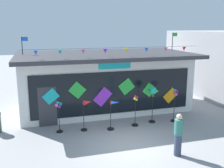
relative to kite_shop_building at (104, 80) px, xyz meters
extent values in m
plane|color=gray|center=(-0.36, -5.47, -1.72)|extent=(80.00, 80.00, 0.00)
cube|color=silver|center=(0.00, 0.06, -0.13)|extent=(9.60, 4.49, 3.19)
cube|color=#333338|center=(0.00, -0.42, 1.57)|extent=(10.00, 5.46, 0.20)
cube|color=white|center=(0.00, -2.22, 1.19)|extent=(8.83, 0.08, 0.46)
cube|color=#19B7BC|center=(0.00, -2.25, 1.19)|extent=(1.73, 0.04, 0.32)
cube|color=black|center=(0.00, -2.21, -0.24)|extent=(8.64, 0.06, 2.25)
cube|color=#333338|center=(-3.45, -2.22, -0.72)|extent=(0.90, 0.07, 2.00)
cube|color=#19B7BC|center=(-3.28, -2.27, -0.19)|extent=(0.87, 0.03, 0.84)
cube|color=green|center=(-1.96, -2.27, 0.04)|extent=(0.92, 0.03, 0.92)
cube|color=purple|center=(-0.65, -2.27, -0.41)|extent=(1.04, 0.03, 1.07)
cube|color=green|center=(0.66, -2.27, 0.06)|extent=(0.96, 0.03, 0.94)
cube|color=green|center=(1.97, -2.27, -0.21)|extent=(0.82, 0.03, 0.83)
cube|color=orange|center=(3.28, -2.27, -0.63)|extent=(0.93, 0.03, 0.91)
cylinder|color=black|center=(0.00, -2.46, 2.13)|extent=(9.21, 0.01, 0.01)
cone|color=blue|center=(-3.86, -2.46, 1.99)|extent=(0.20, 0.20, 0.22)
cone|color=#19B7BC|center=(-2.76, -2.46, 1.99)|extent=(0.20, 0.20, 0.22)
cone|color=#EA4CA3|center=(-1.65, -2.46, 1.99)|extent=(0.20, 0.20, 0.22)
cone|color=purple|center=(-0.55, -2.46, 1.99)|extent=(0.20, 0.20, 0.22)
cone|color=yellow|center=(0.55, -2.46, 1.99)|extent=(0.20, 0.20, 0.22)
cone|color=blue|center=(1.66, -2.46, 1.99)|extent=(0.20, 0.20, 0.22)
cone|color=#EA4CA3|center=(2.76, -2.46, 1.99)|extent=(0.20, 0.20, 0.22)
cone|color=red|center=(3.87, -2.46, 1.99)|extent=(0.20, 0.20, 0.22)
cylinder|color=black|center=(-4.55, 0.06, 2.15)|extent=(0.04, 0.04, 0.97)
cube|color=blue|center=(-4.39, 0.06, 2.51)|extent=(0.32, 0.02, 0.22)
cylinder|color=black|center=(4.55, 0.06, 2.23)|extent=(0.04, 0.04, 1.13)
cube|color=green|center=(4.71, 0.06, 2.68)|extent=(0.32, 0.02, 0.22)
cylinder|color=black|center=(-2.99, -3.20, -1.69)|extent=(0.30, 0.30, 0.06)
cylinder|color=black|center=(-2.99, -3.20, -1.03)|extent=(0.03, 0.03, 1.37)
cylinder|color=black|center=(-2.99, -3.24, -0.35)|extent=(0.06, 0.04, 0.06)
cone|color=#19B7BC|center=(-2.89, -3.24, -0.35)|extent=(0.14, 0.15, 0.14)
cone|color=#19B7BC|center=(-2.99, -3.24, -0.25)|extent=(0.15, 0.14, 0.14)
cone|color=#EA4CA3|center=(-3.09, -3.24, -0.35)|extent=(0.14, 0.15, 0.14)
cone|color=purple|center=(-2.99, -3.24, -0.45)|extent=(0.15, 0.14, 0.14)
cylinder|color=black|center=(-1.85, -3.32, -1.69)|extent=(0.31, 0.31, 0.06)
cylinder|color=black|center=(-1.85, -3.32, -1.02)|extent=(0.03, 0.03, 1.39)
cone|color=red|center=(-1.66, -3.32, -0.33)|extent=(0.45, 0.34, 0.24)
cylinder|color=purple|center=(-1.85, -3.32, -0.33)|extent=(0.03, 0.16, 0.16)
cylinder|color=black|center=(-0.59, -3.56, -1.69)|extent=(0.34, 0.34, 0.06)
cylinder|color=black|center=(-0.59, -3.56, -1.05)|extent=(0.03, 0.03, 1.34)
cone|color=blue|center=(-0.38, -3.56, -0.37)|extent=(0.44, 0.23, 0.18)
cylinder|color=red|center=(-0.59, -3.56, -0.37)|extent=(0.03, 0.16, 0.16)
cylinder|color=black|center=(0.73, -3.41, -1.69)|extent=(0.34, 0.34, 0.06)
cylinder|color=black|center=(0.73, -3.41, -0.99)|extent=(0.03, 0.03, 1.45)
cylinder|color=black|center=(0.73, -3.45, -0.26)|extent=(0.06, 0.04, 0.06)
cone|color=purple|center=(0.82, -3.45, -0.26)|extent=(0.13, 0.14, 0.13)
cone|color=red|center=(0.73, -3.45, -0.17)|extent=(0.14, 0.13, 0.13)
cone|color=yellow|center=(0.64, -3.45, -0.26)|extent=(0.13, 0.14, 0.13)
cone|color=yellow|center=(0.73, -3.45, -0.36)|extent=(0.14, 0.13, 0.13)
cylinder|color=black|center=(1.75, -3.21, -1.69)|extent=(0.35, 0.35, 0.06)
cylinder|color=black|center=(1.75, -3.21, -0.97)|extent=(0.03, 0.03, 1.51)
sphere|color=#19B7BC|center=(1.75, -3.21, -0.02)|extent=(0.38, 0.38, 0.38)
cube|color=green|center=(1.75, -3.21, -0.02)|extent=(0.39, 0.39, 0.08)
cube|color=brown|center=(1.75, -3.21, -0.27)|extent=(0.10, 0.10, 0.10)
cylinder|color=black|center=(2.91, -3.40, -1.69)|extent=(0.30, 0.30, 0.06)
cylinder|color=black|center=(2.91, -3.40, -0.92)|extent=(0.03, 0.03, 1.59)
cylinder|color=black|center=(2.91, -3.44, -0.13)|extent=(0.06, 0.04, 0.06)
cone|color=purple|center=(3.01, -3.44, -0.13)|extent=(0.16, 0.17, 0.16)
cone|color=#19B7BC|center=(2.91, -3.44, -0.02)|extent=(0.17, 0.16, 0.16)
cone|color=red|center=(2.80, -3.44, -0.13)|extent=(0.16, 0.17, 0.16)
cone|color=#EA4CA3|center=(2.91, -3.44, -0.23)|extent=(0.17, 0.16, 0.16)
cylinder|color=#333D56|center=(1.17, -6.79, -1.29)|extent=(0.28, 0.28, 0.86)
cylinder|color=#337066|center=(1.17, -6.79, -0.56)|extent=(0.34, 0.34, 0.60)
sphere|color=beige|center=(1.17, -6.79, -0.15)|extent=(0.22, 0.22, 0.22)
camera|label=1|loc=(-3.88, -15.01, 3.14)|focal=41.94mm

